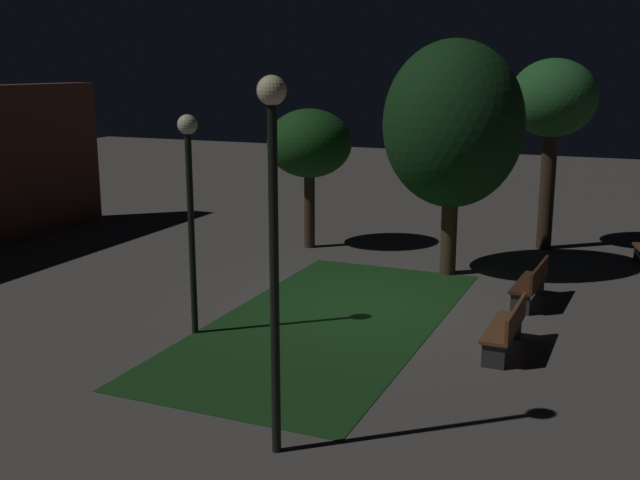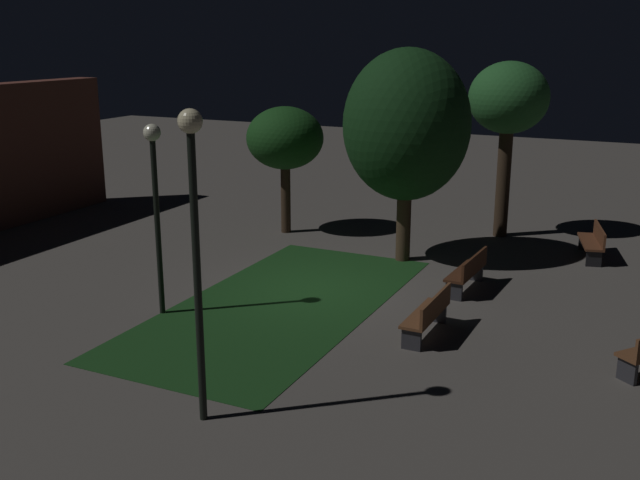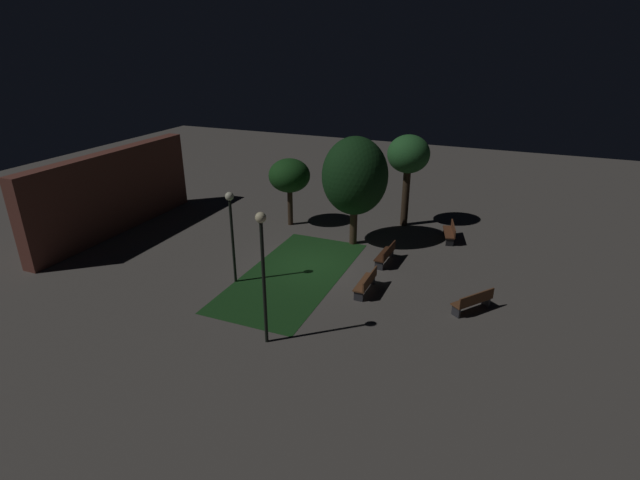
{
  "view_description": "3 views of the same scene",
  "coord_description": "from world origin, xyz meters",
  "views": [
    {
      "loc": [
        -14.51,
        -5.23,
        4.94
      ],
      "look_at": [
        0.05,
        0.94,
        1.33
      ],
      "focal_mm": 42.99,
      "sensor_mm": 36.0,
      "label": 1
    },
    {
      "loc": [
        -15.0,
        -7.31,
        5.82
      ],
      "look_at": [
        -0.65,
        -0.47,
        1.44
      ],
      "focal_mm": 41.76,
      "sensor_mm": 36.0,
      "label": 2
    },
    {
      "loc": [
        -18.71,
        -8.3,
        9.87
      ],
      "look_at": [
        0.18,
        -0.47,
        1.27
      ],
      "focal_mm": 26.99,
      "sensor_mm": 36.0,
      "label": 3
    }
  ],
  "objects": [
    {
      "name": "tree_back_left",
      "position": [
        3.22,
        -1.08,
        3.59
      ],
      "size": [
        3.28,
        3.28,
        5.55
      ],
      "color": "#423021",
      "rests_on": "ground"
    },
    {
      "name": "bench_back_row",
      "position": [
        5.59,
        -5.66,
        0.48
      ],
      "size": [
        1.86,
        0.89,
        0.88
      ],
      "color": "brown",
      "rests_on": "ground"
    },
    {
      "name": "bench_corner",
      "position": [
        1.53,
        -3.3,
        0.48
      ],
      "size": [
        1.82,
        0.57,
        0.88
      ],
      "color": "#422314",
      "rests_on": "ground"
    },
    {
      "name": "bench_near_trees",
      "position": [
        -1.54,
        -3.3,
        0.48
      ],
      "size": [
        1.81,
        0.5,
        0.88
      ],
      "color": "brown",
      "rests_on": "ground"
    },
    {
      "name": "lamp_post_near_wall",
      "position": [
        -2.8,
        2.3,
        2.82
      ],
      "size": [
        0.36,
        0.36,
        4.1
      ],
      "color": "black",
      "rests_on": "ground"
    },
    {
      "name": "ground_plane",
      "position": [
        0.0,
        0.0,
        0.0
      ],
      "size": [
        60.0,
        60.0,
        0.0
      ],
      "primitive_type": "plane",
      "color": "#56514C"
    },
    {
      "name": "tree_left_canopy",
      "position": [
        6.88,
        -2.88,
        3.98
      ],
      "size": [
        2.3,
        2.3,
        5.13
      ],
      "color": "#38281C",
      "rests_on": "ground"
    },
    {
      "name": "tree_lawn_side",
      "position": [
        4.47,
        3.13,
        2.85
      ],
      "size": [
        2.3,
        2.3,
        3.82
      ],
      "color": "#38281C",
      "rests_on": "ground"
    },
    {
      "name": "grass_lawn",
      "position": [
        -1.26,
        0.25,
        0.01
      ],
      "size": [
        8.93,
        4.15,
        0.01
      ],
      "primitive_type": "cube",
      "color": "#194219",
      "rests_on": "ground"
    },
    {
      "name": "lamp_post_plaza_east",
      "position": [
        -6.28,
        -1.13,
        3.26
      ],
      "size": [
        0.36,
        0.36,
        4.84
      ],
      "color": "black",
      "rests_on": "ground"
    }
  ]
}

